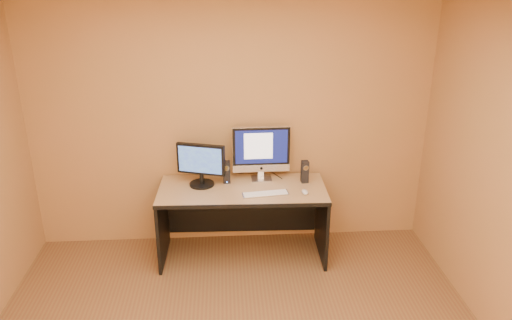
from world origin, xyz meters
name	(u,v)px	position (x,y,z in m)	size (l,w,h in m)	color
walls	(237,217)	(0.00, 0.00, 1.30)	(4.00, 4.00, 2.60)	#A36C42
desk	(243,223)	(0.09, 1.61, 0.37)	(1.61, 0.71, 0.75)	#A68853
imac	(261,153)	(0.29, 1.82, 1.02)	(0.57, 0.21, 0.55)	silver
second_monitor	(201,165)	(-0.30, 1.72, 0.96)	(0.48, 0.24, 0.42)	black
speaker_left	(227,172)	(-0.06, 1.76, 0.86)	(0.07, 0.07, 0.22)	black
speaker_right	(305,172)	(0.71, 1.72, 0.86)	(0.07, 0.07, 0.22)	black
keyboard	(265,194)	(0.30, 1.46, 0.75)	(0.43, 0.12, 0.02)	silver
mouse	(305,192)	(0.67, 1.45, 0.76)	(0.06, 0.10, 0.04)	silver
cable_a	(276,175)	(0.45, 1.90, 0.75)	(0.01, 0.01, 0.22)	black
cable_b	(261,176)	(0.29, 1.89, 0.75)	(0.01, 0.01, 0.18)	black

